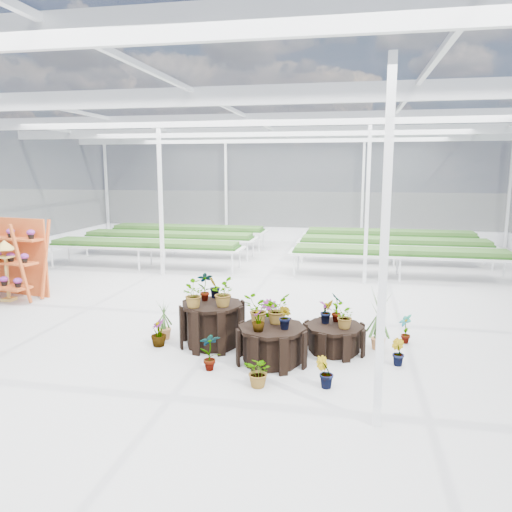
% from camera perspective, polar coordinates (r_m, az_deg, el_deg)
% --- Properties ---
extents(ground_plane, '(24.00, 24.00, 0.00)m').
position_cam_1_polar(ground_plane, '(10.86, -3.48, -7.21)').
color(ground_plane, gray).
rests_on(ground_plane, ground).
extents(greenhouse_shell, '(18.00, 24.00, 4.50)m').
position_cam_1_polar(greenhouse_shell, '(10.42, -3.61, 4.69)').
color(greenhouse_shell, white).
rests_on(greenhouse_shell, ground).
extents(steel_frame, '(18.00, 24.00, 4.50)m').
position_cam_1_polar(steel_frame, '(10.42, -3.61, 4.69)').
color(steel_frame, silver).
rests_on(steel_frame, ground).
extents(nursery_benches, '(16.00, 7.00, 0.84)m').
position_cam_1_polar(nursery_benches, '(17.66, 2.35, 0.91)').
color(nursery_benches, silver).
rests_on(nursery_benches, ground).
extents(plinth_tall, '(1.41, 1.41, 0.79)m').
position_cam_1_polar(plinth_tall, '(9.23, -4.98, -7.78)').
color(plinth_tall, black).
rests_on(plinth_tall, ground).
extents(plinth_mid, '(1.48, 1.48, 0.62)m').
position_cam_1_polar(plinth_mid, '(8.46, 1.85, -10.06)').
color(plinth_mid, black).
rests_on(plinth_mid, ground).
extents(plinth_low, '(1.42, 1.42, 0.48)m').
position_cam_1_polar(plinth_low, '(9.05, 8.91, -9.28)').
color(plinth_low, black).
rests_on(plinth_low, ground).
extents(shelf_rack, '(2.02, 1.32, 1.98)m').
position_cam_1_polar(shelf_rack, '(13.77, -26.65, -0.35)').
color(shelf_rack, '#BC4C1E').
rests_on(shelf_rack, ground).
extents(bird_table, '(0.42, 0.42, 1.51)m').
position_cam_1_polar(bird_table, '(13.57, -26.61, -1.50)').
color(bird_table, gold).
rests_on(bird_table, ground).
extents(nursery_plants, '(4.83, 3.24, 1.34)m').
position_cam_1_polar(nursery_plants, '(8.94, 1.83, -7.00)').
color(nursery_plants, '#305521').
rests_on(nursery_plants, ground).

